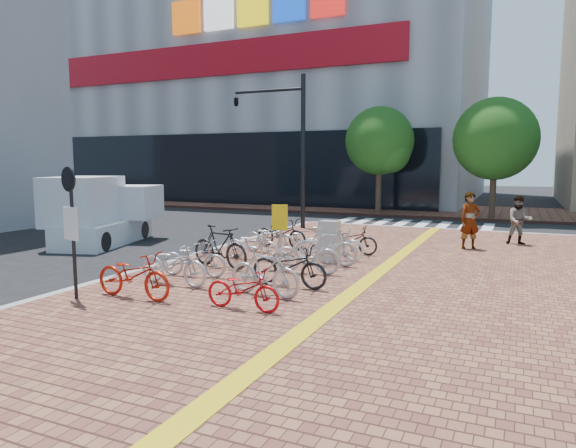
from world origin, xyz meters
The scene contains 29 objects.
ground centered at (0.00, 0.00, 0.00)m, with size 120.00×120.00×0.00m, color black.
sidewalk centered at (3.00, -5.00, 0.07)m, with size 14.00×34.00×0.15m, color brown.
tactile_strip centered at (2.00, -5.00, 0.16)m, with size 0.40×34.00×0.01m, color gold.
kerb_north centered at (3.00, 12.00, 0.08)m, with size 14.00×0.25×0.15m, color gray.
far_sidewalk centered at (0.00, 21.00, 0.07)m, with size 70.00×8.00×0.15m, color brown.
department_store centered at (-15.99, 31.95, 13.98)m, with size 36.00×24.27×28.00m.
crosswalk centered at (0.50, 14.00, 0.01)m, with size 7.50×4.00×0.01m.
street_trees centered at (5.04, 17.45, 4.10)m, with size 16.20×4.60×6.35m.
bike_0 centered at (-2.08, -2.63, 0.65)m, with size 0.67×1.92×1.01m, color #B21E0C.
bike_1 centered at (-2.05, -1.30, 0.65)m, with size 0.67×1.91×1.00m, color silver.
bike_2 centered at (-2.15, -0.35, 0.61)m, with size 0.62×1.77×0.93m, color #ABABB0.
bike_3 centered at (-2.11, 0.83, 0.73)m, with size 0.55×1.94×1.17m, color black.
bike_4 centered at (-1.86, 2.23, 0.60)m, with size 0.60×1.72×0.90m, color silver.
bike_5 centered at (-1.88, 3.42, 0.65)m, with size 0.66×1.90×1.00m, color #AFAFB4.
bike_6 centered at (-1.97, 4.49, 0.65)m, with size 0.67×1.91×1.00m, color black.
bike_7 centered at (0.44, -2.43, 0.57)m, with size 0.55×1.59×0.84m, color #B90D12.
bike_8 centered at (0.35, -1.31, 0.68)m, with size 0.50×1.77×1.06m, color #B4B4B9.
bike_9 centered at (0.49, -0.35, 0.65)m, with size 0.66×1.89×0.99m, color black.
bike_10 centered at (0.33, 1.13, 0.68)m, with size 0.50×1.76×1.06m, color #B7B7BC.
bike_11 centered at (0.43, 2.28, 0.69)m, with size 0.51×1.80×1.08m, color #ABABB0.
bike_12 centered at (0.31, 3.17, 0.64)m, with size 0.65×1.85×0.97m, color white.
bike_13 centered at (0.50, 4.28, 0.60)m, with size 0.60×1.72×0.91m, color black.
pedestrian_a centered at (3.81, 6.88, 1.10)m, with size 0.69×0.45×1.89m, color gray.
pedestrian_b centered at (5.30, 8.60, 1.00)m, with size 0.83×0.65×1.71m, color #545D6A.
utility_box centered at (0.33, 2.84, 0.75)m, with size 0.55×0.40×1.20m, color silver.
yellow_sign centered at (-0.92, 2.18, 1.31)m, with size 0.44×0.18×1.67m.
notice_sign centered at (-3.18, -3.19, 1.90)m, with size 0.51×0.18×2.78m.
traffic_light_pole centered at (-4.88, 9.69, 4.70)m, with size 3.54×1.36×6.59m.
box_truck centered at (-8.72, 3.34, 1.18)m, with size 2.95×4.66×2.50m.
Camera 1 is at (5.25, -10.95, 3.02)m, focal length 32.00 mm.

